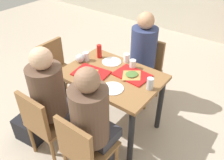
{
  "coord_description": "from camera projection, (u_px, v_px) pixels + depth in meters",
  "views": [
    {
      "loc": [
        1.24,
        -1.63,
        2.11
      ],
      "look_at": [
        0.0,
        0.0,
        0.67
      ],
      "focal_mm": 37.14,
      "sensor_mm": 36.0,
      "label": 1
    }
  ],
  "objects": [
    {
      "name": "ground_plane",
      "position": [
        112.0,
        125.0,
        2.89
      ],
      "size": [
        10.0,
        10.0,
        0.02
      ],
      "primitive_type": "cube",
      "color": "#B7A893"
    },
    {
      "name": "main_table",
      "position": [
        112.0,
        83.0,
        2.52
      ],
      "size": [
        1.04,
        0.73,
        0.75
      ],
      "color": "olive",
      "rests_on": "ground_plane"
    },
    {
      "name": "chair_near_left",
      "position": [
        44.0,
        122.0,
        2.25
      ],
      "size": [
        0.4,
        0.4,
        0.84
      ],
      "color": "olive",
      "rests_on": "ground_plane"
    },
    {
      "name": "chair_near_right",
      "position": [
        84.0,
        148.0,
        1.99
      ],
      "size": [
        0.4,
        0.4,
        0.84
      ],
      "color": "olive",
      "rests_on": "ground_plane"
    },
    {
      "name": "chair_far_side",
      "position": [
        146.0,
        66.0,
        3.1
      ],
      "size": [
        0.4,
        0.4,
        0.84
      ],
      "color": "olive",
      "rests_on": "ground_plane"
    },
    {
      "name": "chair_left_end",
      "position": [
        57.0,
        68.0,
        3.06
      ],
      "size": [
        0.4,
        0.4,
        0.84
      ],
      "color": "olive",
      "rests_on": "ground_plane"
    },
    {
      "name": "person_in_red",
      "position": [
        52.0,
        95.0,
        2.2
      ],
      "size": [
        0.32,
        0.42,
        1.25
      ],
      "color": "#383842",
      "rests_on": "ground_plane"
    },
    {
      "name": "person_in_brown_jacket",
      "position": [
        93.0,
        118.0,
        1.94
      ],
      "size": [
        0.32,
        0.42,
        1.25
      ],
      "color": "#383842",
      "rests_on": "ground_plane"
    },
    {
      "name": "person_far_side",
      "position": [
        142.0,
        54.0,
        2.86
      ],
      "size": [
        0.32,
        0.42,
        1.25
      ],
      "color": "#383842",
      "rests_on": "ground_plane"
    },
    {
      "name": "tray_red_near",
      "position": [
        91.0,
        73.0,
        2.46
      ],
      "size": [
        0.39,
        0.31,
        0.02
      ],
      "primitive_type": "cube",
      "rotation": [
        0.0,
        0.0,
        0.13
      ],
      "color": "red",
      "rests_on": "main_table"
    },
    {
      "name": "tray_red_far",
      "position": [
        132.0,
        75.0,
        2.43
      ],
      "size": [
        0.38,
        0.28,
        0.02
      ],
      "primitive_type": "cube",
      "rotation": [
        0.0,
        0.0,
        -0.07
      ],
      "color": "red",
      "rests_on": "main_table"
    },
    {
      "name": "paper_plate_center",
      "position": [
        112.0,
        62.0,
        2.66
      ],
      "size": [
        0.22,
        0.22,
        0.01
      ],
      "primitive_type": "cylinder",
      "color": "white",
      "rests_on": "main_table"
    },
    {
      "name": "paper_plate_near_edge",
      "position": [
        112.0,
        88.0,
        2.25
      ],
      "size": [
        0.22,
        0.22,
        0.01
      ],
      "primitive_type": "cylinder",
      "color": "white",
      "rests_on": "main_table"
    },
    {
      "name": "pizza_slice_a",
      "position": [
        89.0,
        72.0,
        2.45
      ],
      "size": [
        0.2,
        0.21,
        0.02
      ],
      "color": "#C68C47",
      "rests_on": "tray_red_near"
    },
    {
      "name": "pizza_slice_b",
      "position": [
        132.0,
        75.0,
        2.41
      ],
      "size": [
        0.21,
        0.23,
        0.02
      ],
      "color": "#C68C47",
      "rests_on": "tray_red_far"
    },
    {
      "name": "plastic_cup_a",
      "position": [
        127.0,
        58.0,
        2.64
      ],
      "size": [
        0.07,
        0.07,
        0.1
      ],
      "primitive_type": "cylinder",
      "color": "white",
      "rests_on": "main_table"
    },
    {
      "name": "plastic_cup_b",
      "position": [
        95.0,
        85.0,
        2.21
      ],
      "size": [
        0.07,
        0.07,
        0.1
      ],
      "primitive_type": "cylinder",
      "color": "white",
      "rests_on": "main_table"
    },
    {
      "name": "plastic_cup_c",
      "position": [
        86.0,
        56.0,
        2.67
      ],
      "size": [
        0.07,
        0.07,
        0.1
      ],
      "primitive_type": "cylinder",
      "color": "white",
      "rests_on": "main_table"
    },
    {
      "name": "plastic_cup_d",
      "position": [
        133.0,
        64.0,
        2.53
      ],
      "size": [
        0.07,
        0.07,
        0.1
      ],
      "primitive_type": "cylinder",
      "color": "white",
      "rests_on": "main_table"
    },
    {
      "name": "soda_can",
      "position": [
        150.0,
        84.0,
        2.21
      ],
      "size": [
        0.07,
        0.07,
        0.12
      ],
      "primitive_type": "cylinder",
      "color": "#B7BCC6",
      "rests_on": "main_table"
    },
    {
      "name": "condiment_bottle",
      "position": [
        99.0,
        51.0,
        2.71
      ],
      "size": [
        0.06,
        0.06,
        0.16
      ],
      "primitive_type": "cylinder",
      "color": "red",
      "rests_on": "main_table"
    },
    {
      "name": "foil_bundle",
      "position": [
        80.0,
        58.0,
        2.64
      ],
      "size": [
        0.1,
        0.1,
        0.1
      ],
      "primitive_type": "sphere",
      "color": "silver",
      "rests_on": "main_table"
    },
    {
      "name": "handbag",
      "position": [
        28.0,
        131.0,
        2.61
      ],
      "size": [
        0.34,
        0.2,
        0.28
      ],
      "primitive_type": "cube",
      "rotation": [
        0.0,
        0.0,
        0.14
      ],
      "color": "black",
      "rests_on": "ground_plane"
    }
  ]
}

